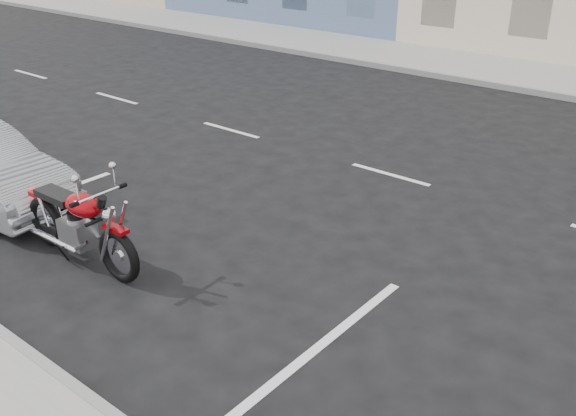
% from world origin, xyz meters
% --- Properties ---
extents(ground, '(120.00, 120.00, 0.00)m').
position_xyz_m(ground, '(0.00, 0.00, 0.00)').
color(ground, black).
rests_on(ground, ground).
extents(sidewalk_far, '(80.00, 3.40, 0.15)m').
position_xyz_m(sidewalk_far, '(-5.00, 8.70, 0.07)').
color(sidewalk_far, gray).
rests_on(sidewalk_far, ground).
extents(curb_far, '(80.00, 0.12, 0.16)m').
position_xyz_m(curb_far, '(-5.00, 7.00, 0.08)').
color(curb_far, gray).
rests_on(curb_far, ground).
extents(motorcycle, '(2.34, 0.77, 1.17)m').
position_xyz_m(motorcycle, '(-2.78, -5.34, 0.54)').
color(motorcycle, black).
rests_on(motorcycle, ground).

